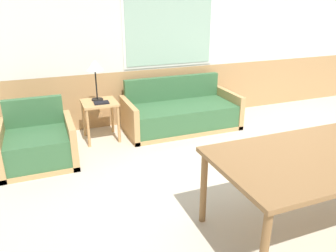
{
  "coord_description": "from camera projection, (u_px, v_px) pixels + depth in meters",
  "views": [
    {
      "loc": [
        -2.38,
        -2.41,
        1.95
      ],
      "look_at": [
        -1.02,
        1.04,
        0.5
      ],
      "focal_mm": 35.0,
      "sensor_mm": 36.0,
      "label": 1
    }
  ],
  "objects": [
    {
      "name": "couch",
      "position": [
        181.0,
        114.0,
        5.2
      ],
      "size": [
        1.78,
        0.85,
        0.77
      ],
      "color": "tan",
      "rests_on": "ground_plane"
    },
    {
      "name": "book_stack",
      "position": [
        101.0,
        103.0,
        4.58
      ],
      "size": [
        0.21,
        0.14,
        0.02
      ],
      "color": "black",
      "rests_on": "side_table"
    },
    {
      "name": "table_lamp",
      "position": [
        95.0,
        68.0,
        4.56
      ],
      "size": [
        0.25,
        0.25,
        0.58
      ],
      "color": "black",
      "rests_on": "side_table"
    },
    {
      "name": "wall_back",
      "position": [
        190.0,
        37.0,
        5.39
      ],
      "size": [
        7.2,
        0.09,
        2.7
      ],
      "color": "tan",
      "rests_on": "ground_plane"
    },
    {
      "name": "dining_table",
      "position": [
        327.0,
        159.0,
        2.77
      ],
      "size": [
        1.98,
        1.0,
        0.75
      ],
      "color": "olive",
      "rests_on": "ground_plane"
    },
    {
      "name": "armchair",
      "position": [
        38.0,
        146.0,
        4.08
      ],
      "size": [
        0.89,
        0.81,
        0.76
      ],
      "rotation": [
        0.0,
        0.0,
        0.25
      ],
      "color": "tan",
      "rests_on": "ground_plane"
    },
    {
      "name": "side_table",
      "position": [
        100.0,
        109.0,
        4.7
      ],
      "size": [
        0.49,
        0.49,
        0.58
      ],
      "color": "tan",
      "rests_on": "ground_plane"
    },
    {
      "name": "ground_plane",
      "position": [
        289.0,
        188.0,
        3.61
      ],
      "size": [
        16.0,
        16.0,
        0.0
      ],
      "primitive_type": "plane",
      "color": "beige"
    }
  ]
}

